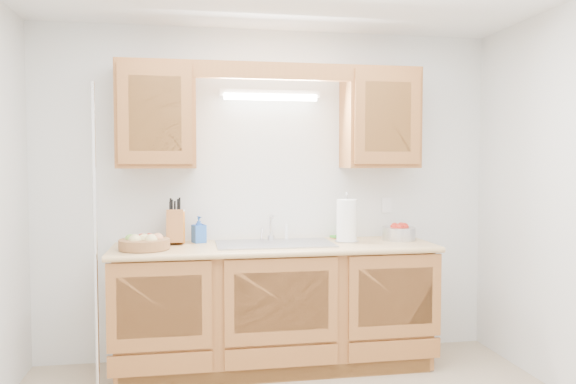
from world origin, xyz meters
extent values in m
cube|color=silver|center=(0.00, 1.50, 1.25)|extent=(3.50, 0.02, 2.50)
cube|color=silver|center=(0.00, -1.50, 1.25)|extent=(3.50, 0.02, 2.50)
cube|color=#9A5D2D|center=(0.00, 1.20, 0.44)|extent=(2.20, 0.60, 0.86)
cube|color=#E0B675|center=(0.00, 1.19, 0.88)|extent=(2.30, 0.63, 0.04)
cube|color=#9A5D2D|center=(-0.83, 1.33, 1.83)|extent=(0.55, 0.33, 0.75)
cube|color=#9A5D2D|center=(0.83, 1.33, 1.83)|extent=(0.55, 0.33, 0.75)
cube|color=#9A5D2D|center=(0.00, 1.19, 2.14)|extent=(2.20, 0.05, 0.12)
cylinder|color=white|center=(0.00, 1.40, 1.98)|extent=(0.70, 0.05, 0.05)
cube|color=white|center=(0.00, 1.43, 2.01)|extent=(0.76, 0.06, 0.05)
cube|color=#9E9EA3|center=(0.00, 1.21, 0.90)|extent=(0.84, 0.46, 0.01)
cube|color=#9E9EA3|center=(-0.21, 1.21, 0.82)|extent=(0.39, 0.40, 0.16)
cube|color=#9E9EA3|center=(0.21, 1.21, 0.82)|extent=(0.39, 0.40, 0.16)
cylinder|color=silver|center=(0.00, 1.41, 0.92)|extent=(0.06, 0.06, 0.04)
cylinder|color=silver|center=(0.00, 1.41, 1.00)|extent=(0.02, 0.02, 0.16)
cylinder|color=silver|center=(0.00, 1.35, 1.09)|extent=(0.02, 0.12, 0.02)
cylinder|color=white|center=(0.12, 1.41, 0.96)|extent=(0.03, 0.03, 0.12)
cylinder|color=silver|center=(-1.20, 0.94, 1.00)|extent=(0.03, 0.03, 2.00)
cube|color=white|center=(0.95, 1.49, 1.15)|extent=(0.08, 0.01, 0.12)
cylinder|color=#8E6039|center=(-0.91, 1.11, 0.94)|extent=(0.37, 0.37, 0.07)
sphere|color=#D8C67F|center=(-0.97, 1.07, 0.97)|extent=(0.09, 0.09, 0.09)
sphere|color=#D8C67F|center=(-0.86, 1.06, 0.97)|extent=(0.09, 0.09, 0.09)
sphere|color=tan|center=(-0.82, 1.15, 0.97)|extent=(0.08, 0.08, 0.08)
sphere|color=#B12014|center=(-0.93, 1.16, 0.97)|extent=(0.08, 0.08, 0.08)
sphere|color=#72A53F|center=(-1.00, 1.14, 0.97)|extent=(0.08, 0.08, 0.08)
sphere|color=#D8C67F|center=(-0.91, 1.10, 0.97)|extent=(0.08, 0.08, 0.08)
sphere|color=#B12014|center=(-0.88, 1.19, 0.97)|extent=(0.07, 0.07, 0.07)
cube|color=#9A5D2D|center=(-0.71, 1.35, 1.02)|extent=(0.12, 0.20, 0.27)
cylinder|color=black|center=(-0.74, 1.33, 1.16)|extent=(0.01, 0.04, 0.10)
cylinder|color=black|center=(-0.71, 1.33, 1.17)|extent=(0.01, 0.04, 0.10)
cylinder|color=black|center=(-0.68, 1.33, 1.17)|extent=(0.01, 0.04, 0.10)
cylinder|color=black|center=(-0.73, 1.37, 1.17)|extent=(0.01, 0.04, 0.10)
cylinder|color=black|center=(-0.69, 1.37, 1.18)|extent=(0.01, 0.04, 0.10)
cylinder|color=black|center=(-0.74, 1.40, 1.18)|extent=(0.01, 0.04, 0.10)
cylinder|color=black|center=(-0.68, 1.40, 1.19)|extent=(0.01, 0.04, 0.10)
cylinder|color=orange|center=(-0.68, 1.38, 1.02)|extent=(0.11, 0.11, 0.23)
cylinder|color=white|center=(-0.68, 1.38, 1.14)|extent=(0.08, 0.08, 0.01)
imported|color=blue|center=(-0.54, 1.38, 1.00)|extent=(0.12, 0.12, 0.20)
cube|color=#CC333F|center=(0.54, 1.44, 0.90)|extent=(0.14, 0.11, 0.01)
cube|color=green|center=(0.54, 1.44, 0.91)|extent=(0.14, 0.11, 0.02)
cylinder|color=silver|center=(0.54, 1.22, 0.91)|extent=(0.18, 0.18, 0.01)
cylinder|color=silver|center=(0.54, 1.22, 1.08)|extent=(0.02, 0.02, 0.36)
cylinder|color=white|center=(0.54, 1.22, 1.06)|extent=(0.18, 0.18, 0.31)
sphere|color=silver|center=(0.54, 1.22, 1.26)|extent=(0.02, 0.02, 0.02)
cylinder|color=silver|center=(0.96, 1.27, 0.95)|extent=(0.33, 0.33, 0.10)
sphere|color=#B12014|center=(0.93, 1.27, 1.00)|extent=(0.07, 0.07, 0.07)
sphere|color=#B12014|center=(0.99, 1.29, 1.00)|extent=(0.07, 0.07, 0.07)
sphere|color=#B12014|center=(0.96, 1.24, 1.00)|extent=(0.07, 0.07, 0.07)
sphere|color=#B12014|center=(1.00, 1.25, 1.00)|extent=(0.07, 0.07, 0.07)
camera|label=1|loc=(-0.59, -2.78, 1.49)|focal=35.00mm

